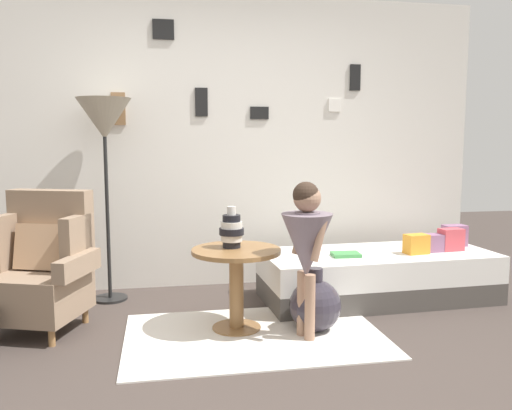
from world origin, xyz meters
TOP-DOWN VIEW (x-y plane):
  - ground_plane at (0.00, 0.00)m, footprint 12.00×12.00m
  - gallery_wall at (0.00, 1.95)m, footprint 4.80×0.12m
  - rug at (0.07, 0.56)m, footprint 1.73×1.13m
  - armchair at (-1.38, 0.98)m, footprint 0.88×0.77m
  - daybed at (1.23, 1.20)m, footprint 1.93×0.87m
  - pillow_head at (1.99, 1.33)m, footprint 0.20×0.13m
  - pillow_mid at (1.86, 1.16)m, footprint 0.20×0.14m
  - pillow_back at (1.71, 1.15)m, footprint 0.18×0.13m
  - pillow_extra at (1.51, 1.09)m, footprint 0.20×0.15m
  - side_table at (-0.03, 0.71)m, footprint 0.62×0.62m
  - vase_striped at (-0.06, 0.76)m, footprint 0.17×0.17m
  - floor_lamp at (-0.97, 1.59)m, footprint 0.44×0.44m
  - person_child at (0.40, 0.46)m, footprint 0.34×0.34m
  - book_on_daybed at (0.91, 1.10)m, footprint 0.23×0.18m
  - demijohn_near at (0.50, 0.58)m, footprint 0.36×0.36m

SIDE VIEW (x-z plane):
  - ground_plane at x=0.00m, z-range 0.00..0.00m
  - rug at x=0.07m, z-range 0.00..0.01m
  - demijohn_near at x=0.50m, z-range -0.04..0.41m
  - daybed at x=1.23m, z-range 0.00..0.40m
  - book_on_daybed at x=0.91m, z-range 0.40..0.43m
  - side_table at x=-0.03m, z-range 0.13..0.71m
  - armchair at x=-1.38m, z-range -0.05..0.92m
  - pillow_back at x=1.71m, z-range 0.40..0.55m
  - pillow_extra at x=1.51m, z-range 0.40..0.56m
  - pillow_head at x=1.99m, z-range 0.40..0.58m
  - pillow_mid at x=1.86m, z-range 0.40..0.59m
  - person_child at x=0.40m, z-range 0.14..1.20m
  - vase_striped at x=-0.06m, z-range 0.55..0.84m
  - gallery_wall at x=0.00m, z-range 0.00..2.60m
  - floor_lamp at x=-0.97m, z-range 0.61..2.28m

